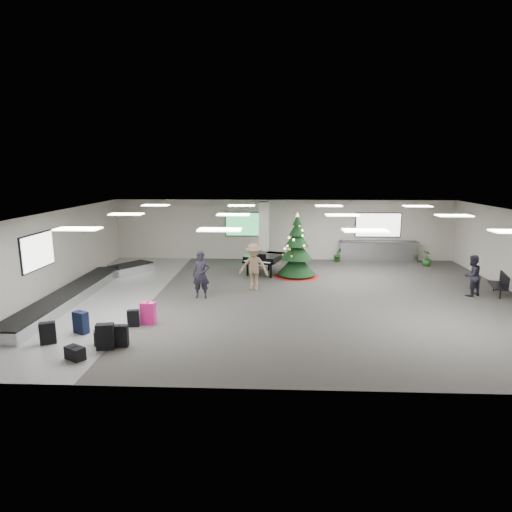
{
  "coord_description": "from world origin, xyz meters",
  "views": [
    {
      "loc": [
        -0.5,
        -15.69,
        4.79
      ],
      "look_at": [
        -1.2,
        1.0,
        1.39
      ],
      "focal_mm": 30.0,
      "sensor_mm": 36.0,
      "label": 1
    }
  ],
  "objects_px": {
    "service_counter": "(378,251)",
    "traveler_b": "(254,267)",
    "pink_suitcase": "(148,313)",
    "bench": "(500,283)",
    "christmas_tree": "(297,255)",
    "potted_plant_right": "(427,258)",
    "grand_piano": "(264,258)",
    "traveler_bench": "(472,276)",
    "baggage_carousel": "(83,290)",
    "traveler_a": "(201,275)",
    "potted_plant_left": "(338,254)"
  },
  "relations": [
    {
      "from": "pink_suitcase",
      "to": "bench",
      "type": "relative_size",
      "value": 0.51
    },
    {
      "from": "service_counter",
      "to": "pink_suitcase",
      "type": "bearing_deg",
      "value": -134.06
    },
    {
      "from": "grand_piano",
      "to": "pink_suitcase",
      "type": "bearing_deg",
      "value": -98.53
    },
    {
      "from": "potted_plant_left",
      "to": "potted_plant_right",
      "type": "relative_size",
      "value": 0.98
    },
    {
      "from": "traveler_a",
      "to": "grand_piano",
      "type": "bearing_deg",
      "value": 59.8
    },
    {
      "from": "bench",
      "to": "potted_plant_right",
      "type": "height_order",
      "value": "bench"
    },
    {
      "from": "service_counter",
      "to": "traveler_bench",
      "type": "relative_size",
      "value": 2.54
    },
    {
      "from": "christmas_tree",
      "to": "grand_piano",
      "type": "distance_m",
      "value": 1.57
    },
    {
      "from": "pink_suitcase",
      "to": "traveler_b",
      "type": "height_order",
      "value": "traveler_b"
    },
    {
      "from": "traveler_bench",
      "to": "potted_plant_left",
      "type": "distance_m",
      "value": 7.36
    },
    {
      "from": "service_counter",
      "to": "traveler_bench",
      "type": "height_order",
      "value": "traveler_bench"
    },
    {
      "from": "service_counter",
      "to": "potted_plant_right",
      "type": "height_order",
      "value": "service_counter"
    },
    {
      "from": "traveler_b",
      "to": "potted_plant_right",
      "type": "bearing_deg",
      "value": 41.85
    },
    {
      "from": "service_counter",
      "to": "traveler_a",
      "type": "relative_size",
      "value": 2.27
    },
    {
      "from": "bench",
      "to": "potted_plant_left",
      "type": "relative_size",
      "value": 1.85
    },
    {
      "from": "grand_piano",
      "to": "potted_plant_left",
      "type": "distance_m",
      "value": 4.78
    },
    {
      "from": "bench",
      "to": "traveler_b",
      "type": "height_order",
      "value": "traveler_b"
    },
    {
      "from": "bench",
      "to": "traveler_a",
      "type": "xyz_separation_m",
      "value": [
        -11.46,
        -0.84,
        0.41
      ]
    },
    {
      "from": "traveler_b",
      "to": "potted_plant_right",
      "type": "height_order",
      "value": "traveler_b"
    },
    {
      "from": "baggage_carousel",
      "to": "service_counter",
      "type": "xyz_separation_m",
      "value": [
        12.84,
        6.73,
        0.33
      ]
    },
    {
      "from": "baggage_carousel",
      "to": "traveler_bench",
      "type": "bearing_deg",
      "value": 2.14
    },
    {
      "from": "christmas_tree",
      "to": "potted_plant_left",
      "type": "xyz_separation_m",
      "value": [
        2.32,
        3.21,
        -0.61
      ]
    },
    {
      "from": "bench",
      "to": "grand_piano",
      "type": "bearing_deg",
      "value": 177.01
    },
    {
      "from": "service_counter",
      "to": "potted_plant_left",
      "type": "xyz_separation_m",
      "value": [
        -2.13,
        -0.15,
        -0.16
      ]
    },
    {
      "from": "pink_suitcase",
      "to": "potted_plant_right",
      "type": "bearing_deg",
      "value": 40.54
    },
    {
      "from": "bench",
      "to": "potted_plant_left",
      "type": "distance_m",
      "value": 7.97
    },
    {
      "from": "christmas_tree",
      "to": "traveler_a",
      "type": "bearing_deg",
      "value": -137.0
    },
    {
      "from": "baggage_carousel",
      "to": "traveler_a",
      "type": "bearing_deg",
      "value": -1.67
    },
    {
      "from": "service_counter",
      "to": "bench",
      "type": "bearing_deg",
      "value": -61.7
    },
    {
      "from": "service_counter",
      "to": "bench",
      "type": "height_order",
      "value": "service_counter"
    },
    {
      "from": "christmas_tree",
      "to": "potted_plant_left",
      "type": "relative_size",
      "value": 3.77
    },
    {
      "from": "service_counter",
      "to": "traveler_b",
      "type": "height_order",
      "value": "traveler_b"
    },
    {
      "from": "grand_piano",
      "to": "traveler_bench",
      "type": "height_order",
      "value": "traveler_bench"
    },
    {
      "from": "service_counter",
      "to": "traveler_b",
      "type": "distance_m",
      "value": 8.45
    },
    {
      "from": "service_counter",
      "to": "bench",
      "type": "xyz_separation_m",
      "value": [
        3.25,
        -6.03,
        -0.06
      ]
    },
    {
      "from": "pink_suitcase",
      "to": "christmas_tree",
      "type": "distance_m",
      "value": 8.1
    },
    {
      "from": "potted_plant_right",
      "to": "pink_suitcase",
      "type": "bearing_deg",
      "value": -143.06
    },
    {
      "from": "grand_piano",
      "to": "traveler_bench",
      "type": "xyz_separation_m",
      "value": [
        8.03,
        -3.18,
        0.04
      ]
    },
    {
      "from": "christmas_tree",
      "to": "baggage_carousel",
      "type": "bearing_deg",
      "value": -158.09
    },
    {
      "from": "pink_suitcase",
      "to": "potted_plant_right",
      "type": "relative_size",
      "value": 0.92
    },
    {
      "from": "potted_plant_right",
      "to": "traveler_a",
      "type": "bearing_deg",
      "value": -150.59
    },
    {
      "from": "traveler_bench",
      "to": "potted_plant_right",
      "type": "height_order",
      "value": "traveler_bench"
    },
    {
      "from": "service_counter",
      "to": "potted_plant_left",
      "type": "bearing_deg",
      "value": -175.98
    },
    {
      "from": "service_counter",
      "to": "pink_suitcase",
      "type": "relative_size",
      "value": 5.59
    },
    {
      "from": "baggage_carousel",
      "to": "grand_piano",
      "type": "xyz_separation_m",
      "value": [
        6.88,
        3.74,
        0.55
      ]
    },
    {
      "from": "service_counter",
      "to": "christmas_tree",
      "type": "relative_size",
      "value": 1.39
    },
    {
      "from": "bench",
      "to": "traveler_bench",
      "type": "height_order",
      "value": "traveler_bench"
    },
    {
      "from": "service_counter",
      "to": "grand_piano",
      "type": "height_order",
      "value": "service_counter"
    },
    {
      "from": "christmas_tree",
      "to": "pink_suitcase",
      "type": "bearing_deg",
      "value": -127.91
    },
    {
      "from": "traveler_b",
      "to": "potted_plant_right",
      "type": "relative_size",
      "value": 2.37
    }
  ]
}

